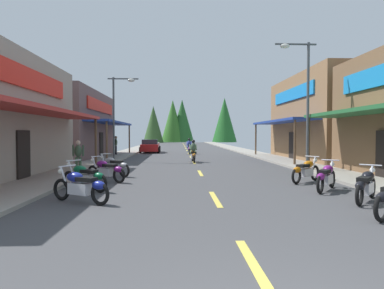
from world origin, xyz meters
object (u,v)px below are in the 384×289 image
(motorcycle_parked_right_1, at_px, (366,185))
(motorcycle_parked_left_3, at_px, (113,166))
(rider_cruising_lead, at_px, (193,153))
(streetlamp_right, at_px, (302,88))
(motorcycle_parked_right_3, at_px, (306,170))
(pedestrian_by_shop, at_px, (116,144))
(motorcycle_parked_left_0, at_px, (81,186))
(rider_cruising_trailing, at_px, (189,147))
(motorcycle_parked_left_1, at_px, (85,177))
(parked_car_curbside, at_px, (150,146))
(pedestrian_browsing, at_px, (78,155))
(motorcycle_parked_right_2, at_px, (326,176))
(motorcycle_parked_left_2, at_px, (106,170))
(streetlamp_left, at_px, (118,106))

(motorcycle_parked_right_1, relative_size, motorcycle_parked_left_3, 0.94)
(rider_cruising_lead, bearing_deg, streetlamp_right, -139.65)
(motorcycle_parked_right_3, distance_m, rider_cruising_lead, 10.54)
(rider_cruising_lead, height_order, pedestrian_by_shop, pedestrian_by_shop)
(motorcycle_parked_left_0, bearing_deg, motorcycle_parked_right_1, -150.99)
(rider_cruising_trailing, distance_m, pedestrian_by_shop, 7.10)
(motorcycle_parked_left_1, xyz_separation_m, pedestrian_by_shop, (-2.38, 18.54, 0.55))
(parked_car_curbside, bearing_deg, rider_cruising_lead, -163.29)
(motorcycle_parked_left_0, xyz_separation_m, pedestrian_browsing, (-2.13, 6.95, 0.46))
(motorcycle_parked_right_2, height_order, rider_cruising_trailing, rider_cruising_trailing)
(motorcycle_parked_right_1, bearing_deg, pedestrian_by_shop, 70.07)
(motorcycle_parked_left_1, relative_size, motorcycle_parked_left_2, 1.02)
(motorcycle_parked_left_3, distance_m, rider_cruising_lead, 8.48)
(motorcycle_parked_left_1, bearing_deg, pedestrian_browsing, -38.51)
(rider_cruising_trailing, bearing_deg, motorcycle_parked_right_3, -166.10)
(streetlamp_left, relative_size, motorcycle_parked_left_0, 3.14)
(streetlamp_right, relative_size, rider_cruising_lead, 3.11)
(motorcycle_parked_right_2, bearing_deg, streetlamp_left, 75.54)
(motorcycle_parked_left_1, bearing_deg, motorcycle_parked_right_2, -149.54)
(motorcycle_parked_right_1, relative_size, motorcycle_parked_left_2, 0.91)
(streetlamp_right, bearing_deg, motorcycle_parked_right_3, -108.50)
(streetlamp_right, xyz_separation_m, rider_cruising_lead, (-5.36, 5.87, -3.65))
(motorcycle_parked_right_2, bearing_deg, rider_cruising_trailing, 49.48)
(streetlamp_right, height_order, motorcycle_parked_left_3, streetlamp_right)
(streetlamp_left, relative_size, rider_cruising_trailing, 2.77)
(streetlamp_right, distance_m, motorcycle_parked_left_0, 12.44)
(motorcycle_parked_left_2, relative_size, rider_cruising_lead, 0.85)
(parked_car_curbside, bearing_deg, motorcycle_parked_left_2, 178.85)
(motorcycle_parked_left_1, distance_m, motorcycle_parked_left_3, 3.92)
(motorcycle_parked_left_3, relative_size, rider_cruising_lead, 0.82)
(motorcycle_parked_right_2, height_order, parked_car_curbside, parked_car_curbside)
(rider_cruising_trailing, bearing_deg, rider_cruising_lead, -178.22)
(pedestrian_browsing, bearing_deg, streetlamp_right, 95.45)
(motorcycle_parked_right_2, relative_size, motorcycle_parked_right_3, 1.02)
(motorcycle_parked_right_1, distance_m, motorcycle_parked_right_2, 1.92)
(streetlamp_left, relative_size, pedestrian_browsing, 3.63)
(motorcycle_parked_left_0, bearing_deg, pedestrian_by_shop, -51.57)
(motorcycle_parked_left_1, relative_size, pedestrian_by_shop, 1.04)
(motorcycle_parked_right_3, bearing_deg, motorcycle_parked_left_0, 164.52)
(rider_cruising_lead, bearing_deg, pedestrian_browsing, 135.22)
(streetlamp_left, bearing_deg, parked_car_curbside, 83.79)
(motorcycle_parked_right_2, xyz_separation_m, motorcycle_parked_left_2, (-7.98, 2.43, 0.00))
(streetlamp_right, relative_size, motorcycle_parked_left_2, 3.67)
(streetlamp_right, bearing_deg, motorcycle_parked_left_0, -140.66)
(motorcycle_parked_left_2, relative_size, rider_cruising_trailing, 0.85)
(motorcycle_parked_left_3, height_order, parked_car_curbside, parked_car_curbside)
(streetlamp_right, xyz_separation_m, motorcycle_parked_left_1, (-9.61, -5.50, -3.82))
(streetlamp_right, height_order, motorcycle_parked_left_1, streetlamp_right)
(motorcycle_parked_left_1, relative_size, rider_cruising_trailing, 0.87)
(motorcycle_parked_right_3, xyz_separation_m, motorcycle_parked_left_0, (-7.87, -3.66, 0.00))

